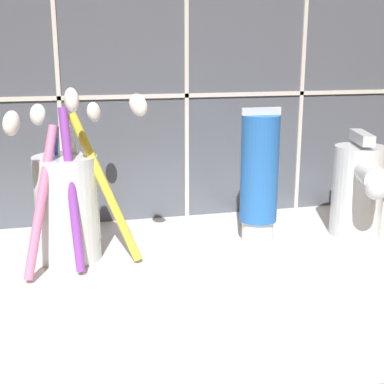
# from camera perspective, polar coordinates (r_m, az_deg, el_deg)

# --- Properties ---
(sink_counter) EXTENTS (0.62, 0.39, 0.02)m
(sink_counter) POSITION_cam_1_polar(r_m,az_deg,el_deg) (0.54, 2.47, -9.72)
(sink_counter) COLOR silver
(sink_counter) RESTS_ON ground
(tile_wall_backsplash) EXTENTS (0.72, 0.02, 0.47)m
(tile_wall_backsplash) POSITION_cam_1_polar(r_m,az_deg,el_deg) (0.68, -2.07, 15.01)
(tile_wall_backsplash) COLOR #4C515B
(tile_wall_backsplash) RESTS_ON ground
(toothbrush_cup) EXTENTS (0.14, 0.13, 0.18)m
(toothbrush_cup) POSITION_cam_1_polar(r_m,az_deg,el_deg) (0.56, -13.06, -1.10)
(toothbrush_cup) COLOR silver
(toothbrush_cup) RESTS_ON sink_counter
(toothpaste_tube) EXTENTS (0.04, 0.04, 0.15)m
(toothpaste_tube) POSITION_cam_1_polar(r_m,az_deg,el_deg) (0.60, 7.18, 1.58)
(toothpaste_tube) COLOR white
(toothpaste_tube) RESTS_ON sink_counter
(sink_faucet) EXTENTS (0.06, 0.11, 0.12)m
(sink_faucet) POSITION_cam_1_polar(r_m,az_deg,el_deg) (0.65, 17.40, 0.44)
(sink_faucet) COLOR silver
(sink_faucet) RESTS_ON sink_counter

